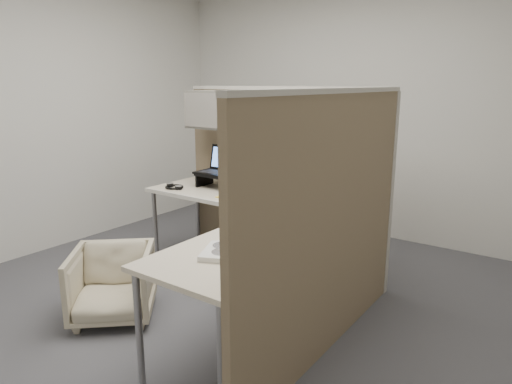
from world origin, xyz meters
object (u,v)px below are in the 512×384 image
Objects in this scene: keyboard at (276,203)px; office_chair at (112,280)px; desk at (249,217)px; monitor_left at (289,164)px.

office_chair is at bearing -125.63° from keyboard.
desk is 4.29× the size of monitor_left.
keyboard reaches higher than office_chair.
keyboard is (0.72, 1.03, 0.46)m from office_chair.
monitor_left is at bearing 21.29° from office_chair.
monitor_left reaches higher than keyboard.
office_chair is 1.64m from monitor_left.
keyboard is at bearing 13.24° from office_chair.
monitor_left is 0.39m from keyboard.
keyboard reaches higher than desk.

